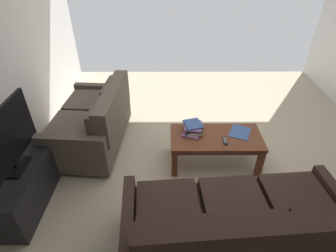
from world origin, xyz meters
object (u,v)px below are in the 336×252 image
object	(u,v)px
loveseat_near	(95,122)
book_stack	(193,128)
sofa_main	(237,227)
tv_remote	(225,140)
flat_tv	(5,142)
coffee_table	(216,141)
loose_magazine	(240,132)
tv_stand	(24,184)

from	to	relation	value
loveseat_near	book_stack	world-z (taller)	loveseat_near
loveseat_near	sofa_main	bearing A→B (deg)	134.53
tv_remote	flat_tv	bearing A→B (deg)	12.99
sofa_main	coffee_table	distance (m)	1.22
tv_remote	loose_magazine	size ratio (longest dim) A/B	0.56
flat_tv	loose_magazine	size ratio (longest dim) A/B	3.57
coffee_table	tv_stand	size ratio (longest dim) A/B	1.01
flat_tv	loveseat_near	bearing A→B (deg)	-118.64
loveseat_near	coffee_table	bearing A→B (deg)	165.63
sofa_main	book_stack	distance (m)	1.34
book_stack	tv_remote	distance (m)	0.42
sofa_main	book_stack	world-z (taller)	sofa_main
coffee_table	flat_tv	size ratio (longest dim) A/B	1.10
flat_tv	loose_magazine	bearing A→B (deg)	-164.35
book_stack	tv_remote	size ratio (longest dim) A/B	2.09
tv_stand	loose_magazine	distance (m)	2.57
tv_stand	flat_tv	world-z (taller)	flat_tv
book_stack	loose_magazine	distance (m)	0.60
sofa_main	book_stack	size ratio (longest dim) A/B	6.07
sofa_main	tv_remote	world-z (taller)	sofa_main
loose_magazine	flat_tv	bearing A→B (deg)	-141.01
sofa_main	tv_stand	size ratio (longest dim) A/B	1.82
tv_remote	tv_stand	bearing A→B (deg)	12.95
sofa_main	coffee_table	xyz separation A→B (m)	(0.00, -1.22, 0.01)
flat_tv	loose_magazine	world-z (taller)	flat_tv
tv_stand	tv_remote	xyz separation A→B (m)	(-2.25, -0.52, 0.19)
coffee_table	tv_remote	xyz separation A→B (m)	(-0.09, 0.10, 0.08)
coffee_table	book_stack	bearing A→B (deg)	-16.87
coffee_table	tv_stand	bearing A→B (deg)	15.81
tv_remote	loveseat_near	bearing A→B (deg)	-16.69
flat_tv	loose_magazine	distance (m)	2.60
loveseat_near	tv_stand	distance (m)	1.17
loveseat_near	loose_magazine	bearing A→B (deg)	170.14
loose_magazine	coffee_table	bearing A→B (deg)	-142.41
loveseat_near	coffee_table	size ratio (longest dim) A/B	1.31
tv_stand	book_stack	size ratio (longest dim) A/B	3.33
coffee_table	book_stack	world-z (taller)	book_stack
sofa_main	loose_magazine	bearing A→B (deg)	-103.36
sofa_main	tv_stand	world-z (taller)	sofa_main
loveseat_near	book_stack	size ratio (longest dim) A/B	4.39
loveseat_near	coffee_table	xyz separation A→B (m)	(-1.60, 0.41, -0.01)
book_stack	coffee_table	bearing A→B (deg)	163.13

